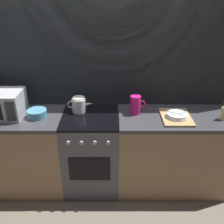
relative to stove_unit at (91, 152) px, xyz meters
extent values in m
plane|color=#6B6054|center=(0.00, 0.00, -0.45)|extent=(8.00, 8.00, 0.00)
cube|color=gray|center=(0.00, 0.33, 0.75)|extent=(3.60, 0.05, 2.40)
cube|color=#A8B2BC|center=(0.00, 0.30, 0.75)|extent=(3.58, 0.01, 2.39)
cube|color=#997251|center=(-0.90, 0.00, -0.02)|extent=(1.20, 0.60, 0.86)
cube|color=#38383D|center=(-0.90, 0.00, 0.43)|extent=(1.20, 0.60, 0.04)
cube|color=#4C4C51|center=(0.00, 0.00, -0.01)|extent=(0.60, 0.60, 0.87)
cube|color=black|center=(0.00, 0.00, 0.44)|extent=(0.59, 0.59, 0.03)
cube|color=black|center=(0.00, -0.30, 0.00)|extent=(0.42, 0.01, 0.28)
cylinder|color=#B7B7BC|center=(-0.19, -0.32, 0.33)|extent=(0.04, 0.02, 0.04)
cylinder|color=#B7B7BC|center=(-0.06, -0.32, 0.33)|extent=(0.04, 0.02, 0.04)
cylinder|color=#B7B7BC|center=(0.06, -0.32, 0.33)|extent=(0.04, 0.02, 0.04)
cylinder|color=#B7B7BC|center=(0.19, -0.32, 0.33)|extent=(0.04, 0.02, 0.04)
cube|color=#997251|center=(0.90, 0.00, -0.02)|extent=(1.20, 0.60, 0.86)
cube|color=#38383D|center=(0.90, 0.00, 0.43)|extent=(1.20, 0.60, 0.04)
cube|color=#B2B2B7|center=(-0.92, 0.01, 0.59)|extent=(0.46, 0.34, 0.27)
cube|color=#333338|center=(-0.75, -0.16, 0.59)|extent=(0.09, 0.01, 0.21)
cylinder|color=white|center=(-0.13, 0.12, 0.53)|extent=(0.15, 0.15, 0.15)
cylinder|color=white|center=(-0.13, 0.12, 0.61)|extent=(0.13, 0.13, 0.02)
cone|color=white|center=(-0.02, 0.12, 0.54)|extent=(0.10, 0.04, 0.05)
torus|color=white|center=(-0.21, 0.12, 0.53)|extent=(0.08, 0.01, 0.08)
cylinder|color=teal|center=(-0.55, -0.01, 0.49)|extent=(0.20, 0.20, 0.08)
cylinder|color=#E5197A|center=(0.47, 0.07, 0.55)|extent=(0.11, 0.11, 0.20)
torus|color=#E5197A|center=(0.54, 0.07, 0.56)|extent=(0.08, 0.01, 0.08)
cube|color=tan|center=(0.89, -0.03, 0.46)|extent=(0.30, 0.40, 0.02)
cylinder|color=silver|center=(0.89, -0.05, 0.48)|extent=(0.22, 0.22, 0.01)
cylinder|color=silver|center=(0.89, -0.05, 0.49)|extent=(0.21, 0.21, 0.01)
cylinder|color=silver|center=(0.89, -0.05, 0.51)|extent=(0.21, 0.21, 0.01)
cylinder|color=silver|center=(0.91, -0.05, 0.52)|extent=(0.16, 0.07, 0.01)
cube|color=silver|center=(0.87, -0.04, 0.52)|extent=(0.16, 0.09, 0.00)
cylinder|color=#E5CC72|center=(1.36, -0.07, 0.52)|extent=(0.06, 0.06, 0.13)
camera|label=1|loc=(0.23, -2.38, 1.68)|focal=41.12mm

